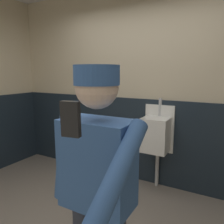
# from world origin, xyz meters

# --- Properties ---
(wall_back) EXTENTS (5.00, 0.12, 2.76)m
(wall_back) POSITION_xyz_m (0.00, 1.58, 1.38)
(wall_back) COLOR beige
(wall_back) RESTS_ON ground_plane
(wainscot_band_back) EXTENTS (4.40, 0.03, 1.21)m
(wainscot_band_back) POSITION_xyz_m (0.00, 1.51, 0.61)
(wainscot_band_back) COLOR #19232D
(wainscot_band_back) RESTS_ON ground_plane
(urinal_solo) EXTENTS (0.40, 0.34, 1.24)m
(urinal_solo) POSITION_xyz_m (0.27, 1.36, 0.78)
(urinal_solo) COLOR white
(urinal_solo) RESTS_ON ground_plane
(person) EXTENTS (0.63, 0.60, 1.62)m
(person) POSITION_xyz_m (0.48, -0.41, 0.97)
(person) COLOR #2D3342
(person) RESTS_ON ground_plane
(cell_phone) EXTENTS (0.06, 0.03, 0.11)m
(cell_phone) POSITION_xyz_m (0.72, -0.91, 1.44)
(cell_phone) COLOR black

